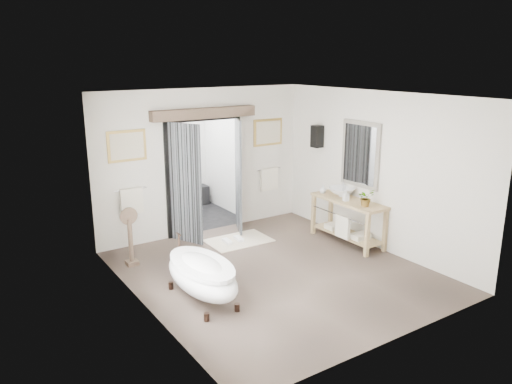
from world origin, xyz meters
The scene contains 13 objects.
ground_plane centered at (0.00, 0.00, 0.00)m, with size 5.00×5.00×0.00m, color brown.
room_shell centered at (-0.04, -0.12, 1.86)m, with size 4.52×5.02×2.91m.
shower_room centered at (0.00, 3.99, 0.91)m, with size 2.22×2.01×2.51m.
back_wall_dressing centered at (0.00, 2.32, 1.56)m, with size 3.82×0.77×2.52m.
clawfoot_tub centered at (-1.47, -0.19, 0.39)m, with size 0.74×1.65×0.81m.
vanity centered at (1.95, 0.38, 0.51)m, with size 0.57×1.60×0.85m.
pedestal_mirror centered at (-1.89, 1.63, 0.44)m, with size 0.30×0.20×1.03m.
rug centered at (0.26, 1.60, 0.01)m, with size 1.20×0.80×0.01m, color beige.
slippers centered at (0.13, 1.60, 0.04)m, with size 0.40×0.29×0.05m.
basin centered at (2.03, 0.65, 0.94)m, with size 0.52×0.52×0.18m, color white.
plant centered at (1.93, -0.08, 1.01)m, with size 0.29×0.25×0.32m, color gray.
soap_bottle_a centered at (1.87, 0.37, 0.96)m, with size 0.10×0.10×0.21m, color gray.
soap_bottle_b centered at (1.87, 1.02, 0.93)m, with size 0.13×0.13×0.17m, color gray.
Camera 1 is at (-4.51, -6.22, 3.45)m, focal length 35.00 mm.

